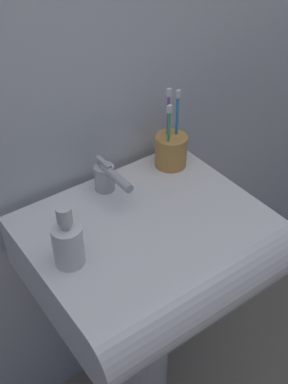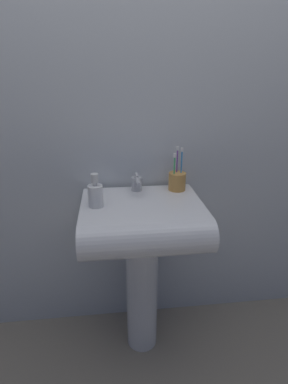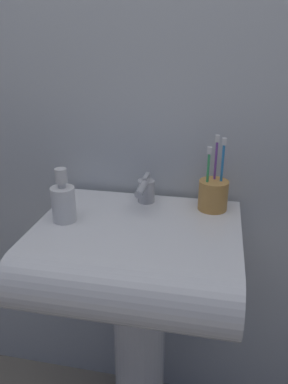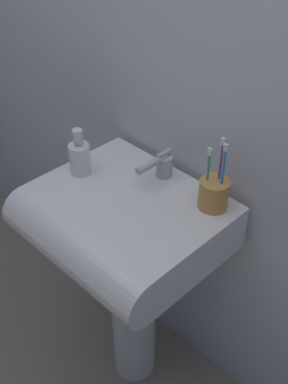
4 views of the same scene
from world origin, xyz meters
The scene contains 6 objects.
wall_back centered at (0.00, 0.25, 1.20)m, with size 5.00×0.05×2.40m, color silver.
sink_pedestal centered at (0.00, 0.00, 0.35)m, with size 0.16×0.16×0.69m, color white.
sink_basin centered at (0.00, -0.05, 0.77)m, with size 0.55×0.48×0.15m.
faucet centered at (-0.01, 0.14, 0.88)m, with size 0.05×0.14×0.09m.
toothbrush_cup centered at (0.19, 0.13, 0.89)m, with size 0.09×0.09×0.22m.
soap_bottle centered at (-0.20, -0.02, 0.90)m, with size 0.07×0.07×0.15m.
Camera 1 is at (-0.49, -0.69, 1.59)m, focal length 45.00 mm.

